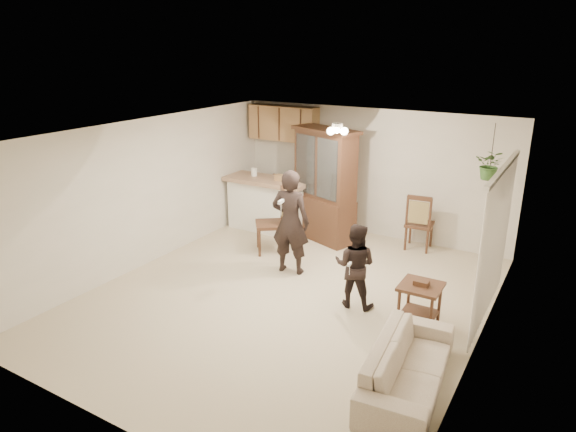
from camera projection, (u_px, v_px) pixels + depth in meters
The scene contains 23 objects.
floor at pixel (286, 297), 7.79m from camera, with size 6.50×6.50×0.00m, color #C4B594.
ceiling at pixel (286, 133), 6.99m from camera, with size 5.50×6.50×0.02m, color silver.
wall_back at pixel (371, 173), 10.04m from camera, with size 5.50×0.02×2.50m, color silver.
wall_front at pixel (106, 318), 4.74m from camera, with size 5.50×0.02×2.50m, color silver.
wall_left at pixel (148, 192), 8.72m from camera, with size 0.02×6.50×2.50m, color silver.
wall_right at pixel (486, 258), 6.06m from camera, with size 0.02×6.50×2.50m, color silver.
breakfast_bar at pixel (268, 207), 10.44m from camera, with size 1.60×0.55×1.00m, color white.
bar_top at pixel (267, 181), 10.26m from camera, with size 1.75×0.70×0.08m, color tan.
upper_cabinets at pixel (284, 123), 10.54m from camera, with size 1.50×0.34×0.70m, color olive.
vertical_blinds at pixel (494, 245), 6.86m from camera, with size 0.06×2.30×2.10m, color silver, non-canonical shape.
ceiling_fixture at pixel (337, 129), 7.90m from camera, with size 0.36×0.36×0.20m, color #FFE6BF, non-canonical shape.
hanging_plant at pixel (490, 165), 8.04m from camera, with size 0.43×0.37×0.48m, color #2E5622.
plant_cord at pixel (493, 144), 7.93m from camera, with size 0.01×0.01×0.65m, color #29251E.
sofa at pixel (409, 359), 5.64m from camera, with size 1.87×0.73×0.73m, color beige.
adult at pixel (290, 221), 8.39m from camera, with size 0.66×0.43×1.80m, color black.
child at pixel (355, 263), 7.34m from camera, with size 0.66×0.51×1.35m, color black.
china_hutch at pixel (325, 186), 9.78m from camera, with size 1.48×0.97×2.17m.
side_table at pixel (419, 304), 6.93m from camera, with size 0.55×0.55×0.66m.
chair_bar at pixel (276, 213), 10.64m from camera, with size 0.51×0.51×1.09m.
chair_hutch_left at pixel (271, 234), 9.40m from camera, with size 0.74×0.74×1.19m.
chair_hutch_right at pixel (419, 233), 9.55m from camera, with size 0.52×0.52×1.08m.
controller_adult at pixel (281, 202), 7.88m from camera, with size 0.05×0.15×0.05m, color white.
controller_child at pixel (350, 264), 7.05m from camera, with size 0.03×0.11×0.03m, color white.
Camera 1 is at (3.59, -5.99, 3.66)m, focal length 32.00 mm.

